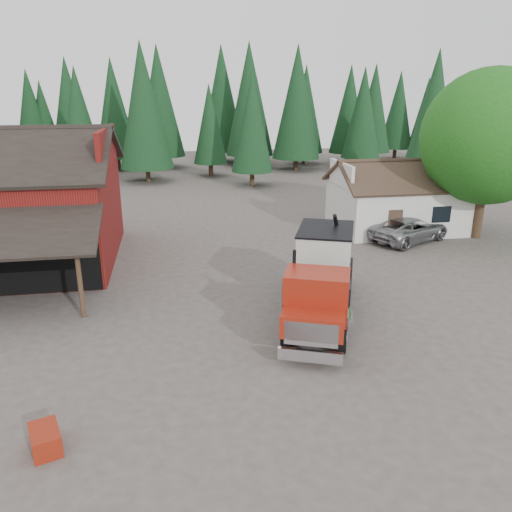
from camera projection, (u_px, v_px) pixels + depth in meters
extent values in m
plane|color=#4C423C|center=(225.00, 329.00, 19.43)|extent=(120.00, 120.00, 0.00)
cube|color=maroon|center=(107.00, 147.00, 26.06)|extent=(0.25, 7.00, 2.00)
cylinder|color=#382619|center=(80.00, 285.00, 20.04)|extent=(0.20, 0.20, 2.80)
cube|color=silver|center=(397.00, 206.00, 33.19)|extent=(8.00, 6.00, 3.00)
cube|color=#38281E|center=(411.00, 176.00, 31.07)|extent=(8.60, 3.42, 1.80)
cube|color=#38281E|center=(390.00, 169.00, 33.88)|extent=(8.60, 3.42, 1.80)
cube|color=silver|center=(341.00, 174.00, 31.83)|extent=(0.20, 4.20, 1.50)
cube|color=silver|center=(457.00, 171.00, 33.12)|extent=(0.20, 4.20, 1.50)
cube|color=#38281E|center=(395.00, 226.00, 30.29)|extent=(0.90, 0.06, 2.00)
cube|color=black|center=(442.00, 214.00, 30.58)|extent=(1.20, 0.06, 1.00)
cylinder|color=#382619|center=(479.00, 213.00, 31.00)|extent=(0.60, 0.60, 3.20)
sphere|color=#185713|center=(490.00, 137.00, 29.54)|extent=(8.00, 8.00, 8.00)
sphere|color=#185713|center=(461.00, 156.00, 30.47)|extent=(4.40, 4.40, 4.40)
sphere|color=#185713|center=(511.00, 154.00, 29.24)|extent=(4.80, 4.80, 4.80)
cylinder|color=#382619|center=(252.00, 177.00, 48.17)|extent=(0.44, 0.44, 1.60)
cone|color=black|center=(252.00, 123.00, 46.56)|extent=(3.96, 3.96, 9.00)
cylinder|color=#382619|center=(426.00, 180.00, 47.01)|extent=(0.44, 0.44, 1.60)
cone|color=black|center=(433.00, 112.00, 45.07)|extent=(4.84, 4.84, 11.00)
cylinder|color=#382619|center=(148.00, 174.00, 50.31)|extent=(0.44, 0.44, 1.60)
cone|color=black|center=(143.00, 106.00, 48.21)|extent=(5.28, 5.28, 12.00)
cylinder|color=black|center=(287.00, 333.00, 18.01)|extent=(0.68, 1.08, 1.03)
cylinder|color=black|center=(342.00, 338.00, 17.63)|extent=(0.68, 1.08, 1.03)
cylinder|color=black|center=(301.00, 287.00, 22.19)|extent=(0.68, 1.08, 1.03)
cylinder|color=black|center=(346.00, 291.00, 21.82)|extent=(0.68, 1.08, 1.03)
cylinder|color=black|center=(305.00, 277.00, 23.41)|extent=(0.68, 1.08, 1.03)
cylinder|color=black|center=(347.00, 280.00, 23.04)|extent=(0.68, 1.08, 1.03)
cube|color=black|center=(321.00, 294.00, 20.49)|extent=(3.90, 7.89, 0.38)
cube|color=silver|center=(310.00, 356.00, 16.47)|extent=(2.07, 0.94, 0.42)
cube|color=silver|center=(311.00, 334.00, 16.32)|extent=(1.69, 0.74, 0.84)
cube|color=maroon|center=(313.00, 323.00, 16.80)|extent=(2.41, 1.90, 0.80)
cube|color=maroon|center=(317.00, 295.00, 17.77)|extent=(2.68, 2.30, 1.74)
cube|color=black|center=(315.00, 296.00, 16.98)|extent=(1.86, 0.79, 0.84)
cylinder|color=black|center=(294.00, 272.00, 18.57)|extent=(0.17, 0.17, 1.69)
cube|color=black|center=(319.00, 287.00, 18.65)|extent=(2.18, 0.94, 1.50)
cube|color=black|center=(324.00, 277.00, 21.63)|extent=(4.21, 5.94, 0.15)
cube|color=silver|center=(325.00, 247.00, 21.19)|extent=(3.14, 3.67, 1.50)
cone|color=silver|center=(324.00, 267.00, 21.49)|extent=(2.67, 2.67, 0.66)
cube|color=black|center=(326.00, 229.00, 20.95)|extent=(3.26, 3.79, 0.08)
cylinder|color=black|center=(340.00, 241.00, 22.33)|extent=(1.37, 1.77, 2.86)
cube|color=maroon|center=(316.00, 255.00, 23.75)|extent=(0.80, 0.90, 0.42)
cylinder|color=silver|center=(346.00, 319.00, 18.49)|extent=(0.83, 1.06, 0.53)
imported|color=#94959B|center=(410.00, 229.00, 30.54)|extent=(6.01, 4.71, 1.52)
cube|color=maroon|center=(45.00, 440.00, 12.86)|extent=(1.03, 1.27, 0.60)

